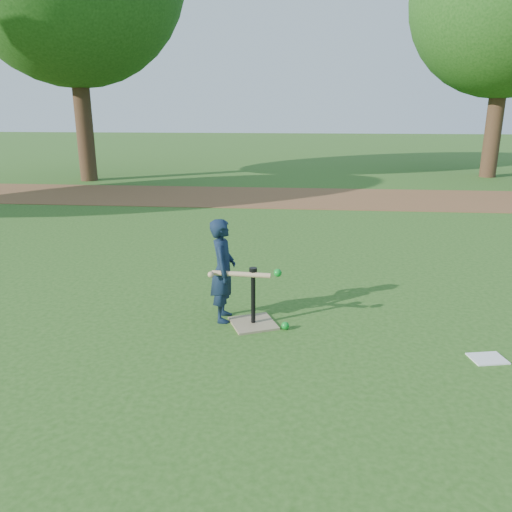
{
  "coord_description": "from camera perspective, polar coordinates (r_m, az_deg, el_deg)",
  "views": [
    {
      "loc": [
        0.58,
        -4.84,
        2.16
      ],
      "look_at": [
        0.1,
        0.18,
        0.65
      ],
      "focal_mm": 35.0,
      "sensor_mm": 36.0,
      "label": 1
    }
  ],
  "objects": [
    {
      "name": "dirt_strip",
      "position": [
        12.54,
        2.73,
        6.73
      ],
      "size": [
        24.0,
        3.0,
        0.01
      ],
      "primitive_type": "cube",
      "color": "brown",
      "rests_on": "ground"
    },
    {
      "name": "child",
      "position": [
        5.16,
        -3.79,
        -1.64
      ],
      "size": [
        0.28,
        0.41,
        1.08
      ],
      "primitive_type": "imported",
      "rotation": [
        0.0,
        0.0,
        1.63
      ],
      "color": "#111E33",
      "rests_on": "ground"
    },
    {
      "name": "wiffle_ball_ground",
      "position": [
        5.09,
        3.36,
        -7.95
      ],
      "size": [
        0.08,
        0.08,
        0.08
      ],
      "primitive_type": "sphere",
      "color": "#0C8D22",
      "rests_on": "ground"
    },
    {
      "name": "ground",
      "position": [
        5.33,
        -1.28,
        -7.22
      ],
      "size": [
        80.0,
        80.0,
        0.0
      ],
      "primitive_type": "plane",
      "color": "#285116",
      "rests_on": "ground"
    },
    {
      "name": "swing_action",
      "position": [
        4.99,
        -1.21,
        -2.07
      ],
      "size": [
        0.74,
        0.12,
        0.11
      ],
      "color": "tan",
      "rests_on": "ground"
    },
    {
      "name": "batting_tee",
      "position": [
        5.17,
        -0.32,
        -6.7
      ],
      "size": [
        0.57,
        0.57,
        0.61
      ],
      "color": "#93825D",
      "rests_on": "ground"
    },
    {
      "name": "clipboard",
      "position": [
        4.99,
        24.95,
        -10.58
      ],
      "size": [
        0.34,
        0.29,
        0.01
      ],
      "primitive_type": "cube",
      "rotation": [
        0.0,
        0.0,
        0.21
      ],
      "color": "white",
      "rests_on": "ground"
    }
  ]
}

